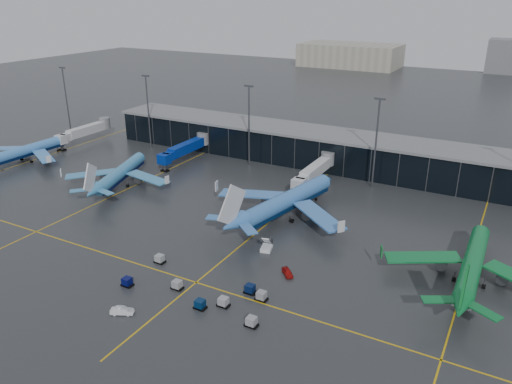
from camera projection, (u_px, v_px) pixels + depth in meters
The scene contains 13 objects.
ground at pixel (198, 239), 112.02m from camera, with size 600.00×600.00×0.00m, color #282B2D.
terminal_pier at pixel (308, 146), 160.39m from camera, with size 142.00×17.00×10.70m.
jet_bridges at pixel (185, 148), 160.84m from camera, with size 94.00×27.50×7.20m.
flood_masts at pixel (309, 131), 145.26m from camera, with size 203.00×0.50×25.50m.
taxi_lines at pixel (260, 230), 116.19m from camera, with size 220.00×120.00×0.02m.
airliner_klm_west at pixel (28, 144), 162.15m from camera, with size 32.00×36.45×11.20m, color #458DE4, non-canonical shape.
airliner_arkefly at pixel (120, 166), 141.39m from camera, with size 32.76×37.30×11.46m, color #3C8DC5, non-canonical shape.
airliner_klm_near at pixel (288, 191), 120.81m from camera, with size 38.74×44.12×13.56m, color #3E7ACB, non-canonical shape.
airliner_aer_lingus at pixel (475, 253), 93.95m from camera, with size 34.02×38.75×11.91m, color #0D7133, non-canonical shape.
baggage_carts at pixel (205, 292), 91.11m from camera, with size 28.89×11.33×1.70m.
mobile_airstair at pixel (267, 247), 107.07m from camera, with size 2.90×3.63×3.45m.
service_van_red at pixel (287, 272), 97.63m from camera, with size 1.50×3.74×1.27m, color #A50E0C.
service_van_white at pixel (122, 311), 85.85m from camera, with size 1.41×4.03×1.33m, color silver.
Camera 1 is at (59.38, -81.33, 51.87)m, focal length 35.00 mm.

